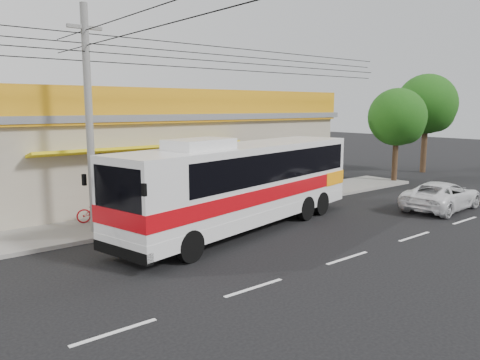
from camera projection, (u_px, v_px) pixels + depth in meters
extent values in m
plane|color=black|center=(292.00, 241.00, 17.06)|extent=(120.00, 120.00, 0.00)
cube|color=gray|center=(200.00, 211.00, 21.65)|extent=(30.00, 3.20, 0.15)
cube|color=gray|center=(141.00, 157.00, 25.63)|extent=(22.00, 8.00, 4.20)
cube|color=#585A5F|center=(140.00, 116.00, 25.28)|extent=(22.60, 8.60, 0.30)
cube|color=orange|center=(180.00, 106.00, 22.03)|extent=(22.00, 0.24, 1.60)
cube|color=#AB1F09|center=(142.00, 106.00, 20.76)|extent=(9.00, 0.10, 1.20)
cube|color=#147130|center=(280.00, 106.00, 26.06)|extent=(2.40, 0.10, 1.10)
cube|color=navy|center=(313.00, 106.00, 27.74)|extent=(2.20, 0.10, 1.10)
cube|color=yellow|center=(145.00, 148.00, 20.94)|extent=(10.00, 1.20, 0.37)
cube|color=silver|center=(244.00, 182.00, 18.43)|extent=(12.37, 5.05, 2.93)
cube|color=#B8070F|center=(244.00, 191.00, 18.49)|extent=(12.42, 5.10, 0.56)
cube|color=orange|center=(311.00, 176.00, 22.54)|extent=(2.13, 2.87, 0.61)
cube|color=black|center=(255.00, 164.00, 18.87)|extent=(10.41, 4.66, 1.11)
cube|color=black|center=(119.00, 192.00, 13.74)|extent=(0.63, 2.20, 1.51)
cube|color=silver|center=(200.00, 144.00, 16.23)|extent=(2.67, 1.90, 0.36)
cylinder|color=black|center=(190.00, 246.00, 14.67)|extent=(1.09, 0.54, 1.05)
cylinder|color=black|center=(142.00, 234.00, 16.07)|extent=(1.09, 0.54, 1.05)
cylinder|color=black|center=(320.00, 203.00, 21.14)|extent=(1.09, 0.54, 1.05)
cylinder|color=black|center=(278.00, 197.00, 22.55)|extent=(1.09, 0.54, 1.05)
imported|color=maroon|center=(98.00, 211.00, 19.30)|extent=(1.80, 0.88, 0.90)
imported|color=silver|center=(442.00, 196.00, 22.19)|extent=(4.96, 2.56, 1.34)
cylinder|color=slate|center=(89.00, 123.00, 17.27)|extent=(0.28, 0.28, 8.52)
cube|color=slate|center=(85.00, 27.00, 16.74)|extent=(1.28, 0.13, 0.13)
cylinder|color=#351E15|center=(395.00, 159.00, 29.96)|extent=(0.34, 0.34, 3.06)
sphere|color=#0D400F|center=(397.00, 117.00, 29.54)|extent=(3.63, 3.63, 3.63)
sphere|color=#0D400F|center=(406.00, 126.00, 29.77)|extent=(2.29, 2.29, 2.29)
cylinder|color=#351E15|center=(424.00, 148.00, 34.72)|extent=(0.41, 0.41, 3.67)
sphere|color=#0D400F|center=(427.00, 104.00, 34.22)|extent=(4.36, 4.36, 4.36)
sphere|color=#0D400F|center=(435.00, 113.00, 34.49)|extent=(2.75, 2.75, 2.75)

